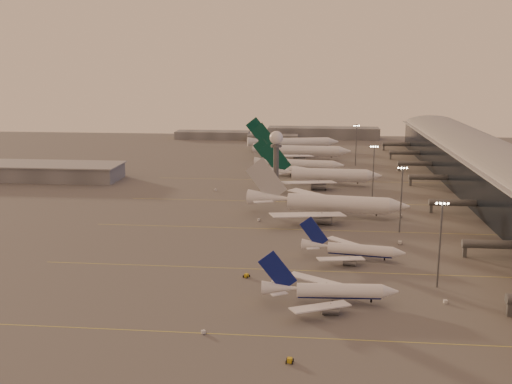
{
  "coord_description": "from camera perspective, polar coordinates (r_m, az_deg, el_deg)",
  "views": [
    {
      "loc": [
        23.11,
        -161.83,
        61.73
      ],
      "look_at": [
        -0.92,
        81.98,
        8.16
      ],
      "focal_mm": 42.0,
      "sensor_mm": 36.0,
      "label": 1
    }
  ],
  "objects": [
    {
      "name": "narrowbody_mid",
      "position": [
        193.69,
        9.18,
        -5.58
      ],
      "size": [
        33.59,
        26.61,
        13.19
      ],
      "color": "white",
      "rests_on": "ground"
    },
    {
      "name": "distant_horizon",
      "position": [
        490.82,
        3.21,
        5.55
      ],
      "size": [
        165.0,
        37.5,
        9.0
      ],
      "color": "slate",
      "rests_on": "ground"
    },
    {
      "name": "gsv_truck_a",
      "position": [
        142.51,
        -4.89,
        -12.96
      ],
      "size": [
        4.83,
        3.85,
        1.88
      ],
      "color": "silver",
      "rests_on": "ground"
    },
    {
      "name": "gsv_truck_b",
      "position": [
        212.45,
        13.69,
        -4.56
      ],
      "size": [
        6.36,
        2.68,
        2.51
      ],
      "color": "silver",
      "rests_on": "ground"
    },
    {
      "name": "gsv_catering_a",
      "position": [
        165.59,
        17.69,
        -9.48
      ],
      "size": [
        4.76,
        2.75,
        3.68
      ],
      "color": "silver",
      "rests_on": "ground"
    },
    {
      "name": "greentail_c",
      "position": [
        387.07,
        4.39,
        3.74
      ],
      "size": [
        64.35,
        51.92,
        23.36
      ],
      "color": "white",
      "rests_on": "ground"
    },
    {
      "name": "radar_tower",
      "position": [
        285.34,
        1.94,
        4.11
      ],
      "size": [
        6.4,
        6.4,
        31.1
      ],
      "color": "#52555A",
      "rests_on": "ground"
    },
    {
      "name": "ground",
      "position": [
        174.74,
        -2.36,
        -8.37
      ],
      "size": [
        700.0,
        700.0,
        0.0
      ],
      "primitive_type": "plane",
      "color": "#4D4A4A",
      "rests_on": "ground"
    },
    {
      "name": "narrowbody_near",
      "position": [
        158.74,
        7.01,
        -9.52
      ],
      "size": [
        36.45,
        29.06,
        14.24
      ],
      "color": "white",
      "rests_on": "ground"
    },
    {
      "name": "widebody_white",
      "position": [
        244.59,
        6.8,
        -1.39
      ],
      "size": [
        66.5,
        52.99,
        23.44
      ],
      "color": "white",
      "rests_on": "ground"
    },
    {
      "name": "mast_d",
      "position": [
        365.85,
        9.51,
        4.63
      ],
      "size": [
        3.6,
        0.56,
        25.0
      ],
      "color": "#52555A",
      "rests_on": "ground"
    },
    {
      "name": "mast_a",
      "position": [
        172.37,
        17.12,
        -4.4
      ],
      "size": [
        3.6,
        0.56,
        25.0
      ],
      "color": "#52555A",
      "rests_on": "ground"
    },
    {
      "name": "greentail_a",
      "position": [
        306.29,
        6.21,
        1.4
      ],
      "size": [
        62.48,
        50.38,
        22.68
      ],
      "color": "white",
      "rests_on": "ground"
    },
    {
      "name": "gsv_tug_hangar",
      "position": [
        331.17,
        10.81,
        1.46
      ],
      "size": [
        3.59,
        2.54,
        0.94
      ],
      "color": "gold",
      "rests_on": "ground"
    },
    {
      "name": "gsv_truck_c",
      "position": [
        236.54,
        0.34,
        -2.55
      ],
      "size": [
        4.9,
        4.1,
        1.92
      ],
      "color": "silver",
      "rests_on": "ground"
    },
    {
      "name": "mast_c",
      "position": [
        277.34,
        11.11,
        2.14
      ],
      "size": [
        3.6,
        0.56,
        25.0
      ],
      "color": "#52555A",
      "rests_on": "ground"
    },
    {
      "name": "gsv_truck_d",
      "position": [
        291.94,
        -3.91,
        0.32
      ],
      "size": [
        3.06,
        5.68,
        2.17
      ],
      "color": "silver",
      "rests_on": "ground"
    },
    {
      "name": "gsv_tug_mid",
      "position": [
        176.29,
        -0.91,
        -7.98
      ],
      "size": [
        4.15,
        3.48,
        1.02
      ],
      "color": "gold",
      "rests_on": "ground"
    },
    {
      "name": "gsv_catering_b",
      "position": [
        248.83,
        13.66,
        -1.86
      ],
      "size": [
        5.91,
        3.79,
        4.48
      ],
      "color": "silver",
      "rests_on": "ground"
    },
    {
      "name": "greentail_d",
      "position": [
        424.14,
        3.61,
        4.52
      ],
      "size": [
        65.54,
        52.41,
        24.08
      ],
      "color": "white",
      "rests_on": "ground"
    },
    {
      "name": "greentail_b",
      "position": [
        341.64,
        4.12,
        2.46
      ],
      "size": [
        52.35,
        42.09,
        19.03
      ],
      "color": "white",
      "rests_on": "ground"
    },
    {
      "name": "mast_b",
      "position": [
        224.36,
        13.67,
        -0.37
      ],
      "size": [
        3.6,
        0.56,
        25.0
      ],
      "color": "#52555A",
      "rests_on": "ground"
    },
    {
      "name": "taxiway_markings",
      "position": [
        226.51,
        7.17,
        -3.58
      ],
      "size": [
        180.0,
        185.25,
        0.02
      ],
      "color": "gold",
      "rests_on": "ground"
    },
    {
      "name": "terminal",
      "position": [
        289.4,
        22.57,
        1.19
      ],
      "size": [
        57.0,
        362.0,
        23.04
      ],
      "color": "black",
      "rests_on": "ground"
    },
    {
      "name": "gsv_tug_far",
      "position": [
        267.19,
        4.35,
        -0.93
      ],
      "size": [
        3.98,
        4.52,
        1.11
      ],
      "color": "silver",
      "rests_on": "ground"
    },
    {
      "name": "gsv_tug_near",
      "position": [
        130.17,
        3.23,
        -15.74
      ],
      "size": [
        2.49,
        3.76,
        1.01
      ],
      "color": "gold",
      "rests_on": "ground"
    },
    {
      "name": "hangar",
      "position": [
        338.94,
        -19.45,
        1.87
      ],
      "size": [
        82.0,
        27.0,
        8.5
      ],
      "color": "slate",
      "rests_on": "ground"
    }
  ]
}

